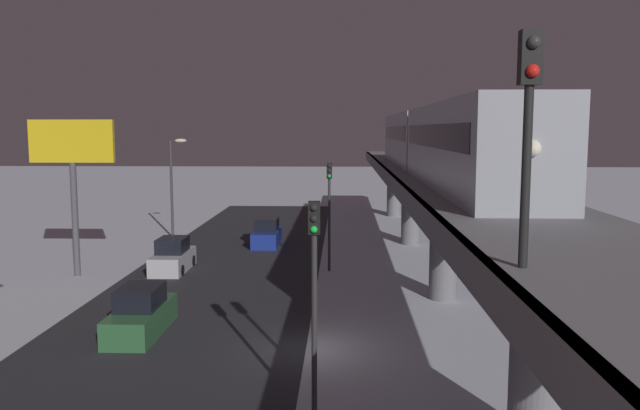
{
  "coord_description": "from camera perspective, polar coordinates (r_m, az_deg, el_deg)",
  "views": [
    {
      "loc": [
        -1.48,
        23.51,
        8.36
      ],
      "look_at": [
        0.22,
        -24.37,
        2.67
      ],
      "focal_mm": 35.84,
      "sensor_mm": 36.0,
      "label": 1
    }
  ],
  "objects": [
    {
      "name": "subway_train",
      "position": [
        35.72,
        10.13,
        5.73
      ],
      "size": [
        2.94,
        36.87,
        3.4
      ],
      "color": "#999EA8",
      "rests_on": "elevated_railway"
    },
    {
      "name": "commercial_billboard",
      "position": [
        38.58,
        -21.25,
        4.04
      ],
      "size": [
        4.8,
        0.36,
        8.9
      ],
      "color": "#4C4C51",
      "rests_on": "ground_plane"
    },
    {
      "name": "sedan_blue",
      "position": [
        46.53,
        -4.76,
        -2.6
      ],
      "size": [
        1.8,
        4.55,
        1.97
      ],
      "rotation": [
        0.0,
        0.0,
        3.14
      ],
      "color": "navy",
      "rests_on": "ground_plane"
    },
    {
      "name": "street_lamp_far",
      "position": [
        50.33,
        -12.89,
        2.57
      ],
      "size": [
        1.35,
        0.44,
        7.65
      ],
      "color": "#38383D",
      "rests_on": "ground_plane"
    },
    {
      "name": "ground_plane",
      "position": [
        25.0,
        -1.51,
        -12.77
      ],
      "size": [
        240.0,
        240.0,
        0.0
      ],
      "primitive_type": "plane",
      "color": "silver"
    },
    {
      "name": "traffic_light_mid",
      "position": [
        37.46,
        0.83,
        0.4
      ],
      "size": [
        0.32,
        0.44,
        6.4
      ],
      "color": "#2D2D2D",
      "rests_on": "ground_plane"
    },
    {
      "name": "rail_signal",
      "position": [
        11.32,
        18.15,
        8.26
      ],
      "size": [
        0.36,
        0.41,
        4.0
      ],
      "color": "black",
      "rests_on": "elevated_railway"
    },
    {
      "name": "traffic_light_near",
      "position": [
        17.82,
        -0.52,
        -6.74
      ],
      "size": [
        0.32,
        0.44,
        6.4
      ],
      "color": "#2D2D2D",
      "rests_on": "ground_plane"
    },
    {
      "name": "sedan_silver",
      "position": [
        39.03,
        -13.01,
        -4.59
      ],
      "size": [
        1.91,
        4.43,
        1.97
      ],
      "color": "#B2B2B7",
      "rests_on": "ground_plane"
    },
    {
      "name": "sedan_green",
      "position": [
        27.61,
        -15.7,
        -9.38
      ],
      "size": [
        1.8,
        4.75,
        1.97
      ],
      "color": "#2D6038",
      "rests_on": "ground_plane"
    },
    {
      "name": "avenue_asphalt",
      "position": [
        25.88,
        -13.81,
        -12.26
      ],
      "size": [
        11.0,
        91.29,
        0.01
      ],
      "primitive_type": "cube",
      "color": "#28282D",
      "rests_on": "ground_plane"
    },
    {
      "name": "elevated_railway",
      "position": [
        24.23,
        13.7,
        -0.96
      ],
      "size": [
        5.0,
        91.29,
        5.99
      ],
      "color": "slate",
      "rests_on": "ground_plane"
    }
  ]
}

